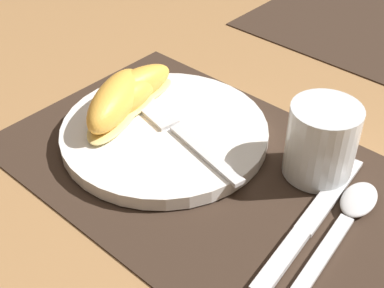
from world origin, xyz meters
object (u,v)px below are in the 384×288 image
object	(u,v)px
spoon	(350,213)
citrus_wedge_1	(124,101)
plate	(165,132)
juice_glass	(321,145)
citrus_wedge_0	(132,89)
citrus_wedge_2	(115,102)
knife	(310,222)
fork	(175,130)

from	to	relation	value
spoon	citrus_wedge_1	xyz separation A→B (m)	(-0.29, -0.04, 0.03)
plate	juice_glass	distance (m)	0.18
citrus_wedge_0	citrus_wedge_2	world-z (taller)	citrus_wedge_2
knife	citrus_wedge_2	world-z (taller)	citrus_wedge_2
juice_glass	knife	distance (m)	0.09
citrus_wedge_0	citrus_wedge_2	size ratio (longest dim) A/B	0.93
juice_glass	spoon	size ratio (longest dim) A/B	0.49
citrus_wedge_1	citrus_wedge_2	size ratio (longest dim) A/B	0.75
knife	citrus_wedge_0	world-z (taller)	citrus_wedge_0
fork	citrus_wedge_2	world-z (taller)	citrus_wedge_2
juice_glass	fork	world-z (taller)	juice_glass
citrus_wedge_0	fork	bearing A→B (deg)	-7.29
spoon	fork	xyz separation A→B (m)	(-0.21, -0.03, 0.01)
spoon	knife	bearing A→B (deg)	-123.87
citrus_wedge_2	spoon	bearing A→B (deg)	10.82
spoon	fork	size ratio (longest dim) A/B	0.89
fork	citrus_wedge_0	distance (m)	0.08
knife	fork	distance (m)	0.19
knife	citrus_wedge_1	bearing A→B (deg)	-178.49
knife	spoon	size ratio (longest dim) A/B	1.28
juice_glass	citrus_wedge_0	xyz separation A→B (m)	(-0.23, -0.06, -0.00)
knife	citrus_wedge_0	xyz separation A→B (m)	(-0.27, 0.02, 0.03)
plate	spoon	size ratio (longest dim) A/B	1.43
fork	citrus_wedge_0	xyz separation A→B (m)	(-0.08, 0.01, 0.01)
spoon	citrus_wedge_0	bearing A→B (deg)	-176.26
juice_glass	citrus_wedge_1	xyz separation A→B (m)	(-0.22, -0.08, -0.01)
plate	knife	size ratio (longest dim) A/B	1.11
knife	citrus_wedge_0	size ratio (longest dim) A/B	1.71
knife	citrus_wedge_1	world-z (taller)	citrus_wedge_1
knife	fork	world-z (taller)	fork
plate	citrus_wedge_0	size ratio (longest dim) A/B	1.91
fork	citrus_wedge_1	xyz separation A→B (m)	(-0.07, -0.01, 0.01)
spoon	citrus_wedge_1	bearing A→B (deg)	-171.45
fork	citrus_wedge_0	bearing A→B (deg)	172.71
juice_glass	plate	bearing A→B (deg)	-157.72
plate	fork	size ratio (longest dim) A/B	1.27
juice_glass	spoon	world-z (taller)	juice_glass
juice_glass	citrus_wedge_2	size ratio (longest dim) A/B	0.61
spoon	plate	bearing A→B (deg)	-172.13
juice_glass	citrus_wedge_2	xyz separation A→B (m)	(-0.22, -0.09, -0.00)
plate	juice_glass	size ratio (longest dim) A/B	2.90
plate	citrus_wedge_1	distance (m)	0.06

